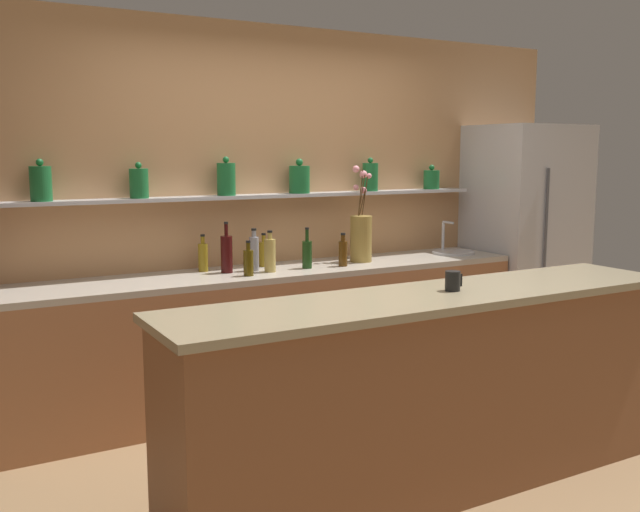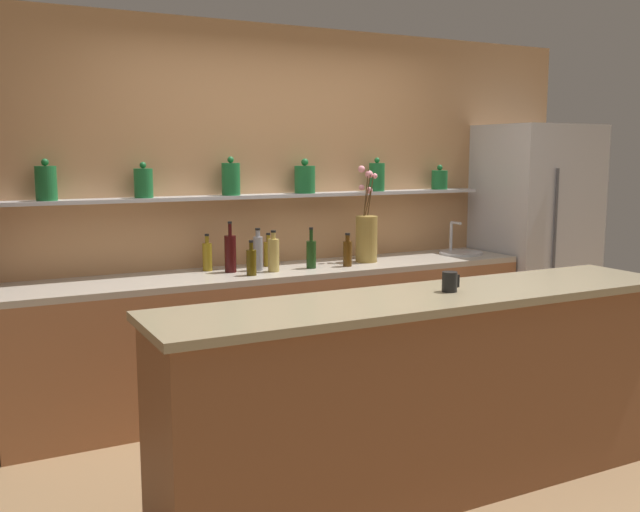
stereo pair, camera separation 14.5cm
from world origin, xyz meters
name	(u,v)px [view 2 (the right image)]	position (x,y,z in m)	size (l,w,h in m)	color
ground_plane	(390,462)	(0.00, 0.00, 0.00)	(12.00, 12.00, 0.00)	olive
back_wall_unit	(272,209)	(0.00, 1.60, 1.30)	(5.20, 0.28, 2.60)	tan
back_counter_unit	(282,334)	(-0.10, 1.24, 0.46)	(3.67, 0.62, 0.92)	#99603D
island_counter	(430,393)	(0.00, -0.35, 0.51)	(2.85, 0.61, 1.02)	brown
refrigerator	(534,244)	(2.18, 1.20, 0.97)	(0.84, 0.73, 1.93)	#B7B7BC
flower_vase	(366,235)	(0.59, 1.25, 1.12)	(0.17, 0.16, 0.70)	olive
sink_fixture	(460,251)	(1.45, 1.25, 0.94)	(0.34, 0.34, 0.25)	#B7B7BC
bottle_spirit_0	(258,252)	(-0.26, 1.26, 1.04)	(0.06, 0.06, 0.29)	gray
bottle_oil_1	(251,262)	(-0.37, 1.09, 1.01)	(0.06, 0.06, 0.23)	#47380A
bottle_wine_2	(311,253)	(0.10, 1.17, 1.02)	(0.07, 0.07, 0.28)	#193814
bottle_oil_3	(207,256)	(-0.57, 1.40, 1.02)	(0.06, 0.06, 0.25)	olive
bottle_wine_4	(230,253)	(-0.45, 1.27, 1.05)	(0.08, 0.08, 0.34)	#380C0C
bottle_spirit_5	(347,253)	(0.36, 1.13, 1.02)	(0.06, 0.06, 0.23)	#4C2D0C
bottle_spirit_6	(274,254)	(-0.19, 1.16, 1.04)	(0.08, 0.08, 0.28)	tan
bottle_oil_7	(268,253)	(-0.13, 1.39, 1.01)	(0.07, 0.07, 0.23)	olive
coffee_mug	(450,282)	(0.11, -0.35, 1.07)	(0.10, 0.08, 0.10)	black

